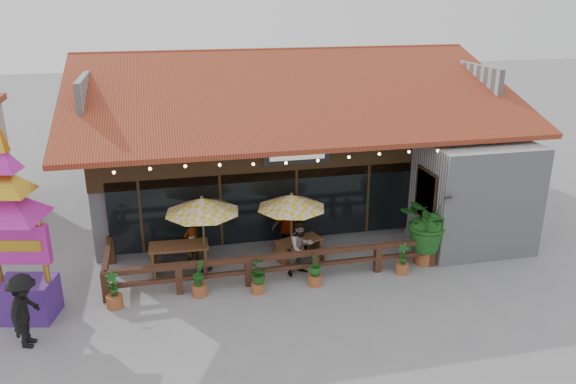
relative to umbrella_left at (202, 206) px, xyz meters
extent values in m
plane|color=gray|center=(3.66, -0.79, -2.13)|extent=(100.00, 100.00, 0.00)
cube|color=#A8A8AD|center=(3.66, 6.21, -0.13)|extent=(14.00, 10.00, 4.00)
cube|color=#342110|center=(2.16, 1.13, 1.07)|extent=(11.00, 0.16, 1.60)
cube|color=black|center=(2.16, 1.11, -0.63)|extent=(10.00, 0.12, 2.40)
cube|color=#FFD372|center=(2.16, 1.31, -0.63)|extent=(9.80, 0.05, 2.20)
cube|color=#A8A8AD|center=(8.91, -0.14, -0.33)|extent=(3.50, 2.70, 3.60)
cube|color=red|center=(7.10, -0.29, -0.13)|extent=(0.06, 1.20, 1.50)
cube|color=#342110|center=(7.09, -0.29, -0.13)|extent=(0.04, 1.34, 1.64)
cube|color=#A44125|center=(3.66, 2.71, 2.77)|extent=(15.50, 7.05, 2.37)
cube|color=#A44125|center=(3.66, 9.71, 2.77)|extent=(15.50, 7.05, 2.37)
cube|color=#A44125|center=(3.66, 6.21, 3.89)|extent=(15.50, 0.30, 0.12)
cube|color=#A8A8AD|center=(-3.34, 6.21, 2.57)|extent=(0.20, 9.00, 1.80)
cube|color=#A8A8AD|center=(10.66, 6.21, 2.57)|extent=(0.20, 9.00, 1.80)
cube|color=black|center=(3.16, 1.01, 1.07)|extent=(2.20, 0.10, 0.55)
cube|color=silver|center=(3.16, 0.95, 1.07)|extent=(1.80, 0.02, 0.25)
cube|color=#342110|center=(-1.84, 1.07, -0.63)|extent=(0.08, 0.08, 2.40)
cube|color=#342110|center=(0.66, 1.07, -0.63)|extent=(0.08, 0.08, 2.40)
cube|color=#342110|center=(3.16, 1.07, -0.63)|extent=(0.08, 0.08, 2.40)
cube|color=#342110|center=(5.66, 1.07, -0.63)|extent=(0.08, 0.08, 2.40)
sphere|color=#F4C986|center=(-2.34, -0.71, 1.42)|extent=(0.09, 0.09, 0.09)
sphere|color=#F4C986|center=(-1.39, -0.71, 1.46)|extent=(0.09, 0.09, 0.09)
sphere|color=#F4C986|center=(-0.44, -0.71, 1.47)|extent=(0.09, 0.09, 0.09)
sphere|color=#F4C986|center=(0.51, -0.71, 1.44)|extent=(0.09, 0.09, 0.09)
sphere|color=#F4C986|center=(1.46, -0.71, 1.40)|extent=(0.09, 0.09, 0.09)
sphere|color=#F4C986|center=(2.41, -0.71, 1.37)|extent=(0.09, 0.09, 0.09)
sphere|color=#F4C986|center=(3.36, -0.71, 1.38)|extent=(0.09, 0.09, 0.09)
sphere|color=#F4C986|center=(4.31, -0.71, 1.42)|extent=(0.09, 0.09, 0.09)
sphere|color=#F4C986|center=(5.26, -0.71, 1.46)|extent=(0.09, 0.09, 0.09)
sphere|color=#F4C986|center=(6.21, -0.71, 1.47)|extent=(0.09, 0.09, 0.09)
sphere|color=#F4C986|center=(7.16, -0.71, 1.44)|extent=(0.09, 0.09, 0.09)
cube|color=#462719|center=(-2.84, -1.29, -1.68)|extent=(0.20, 0.20, 0.90)
cube|color=#462719|center=(-0.84, -1.29, -1.68)|extent=(0.20, 0.20, 0.90)
cube|color=#462719|center=(1.16, -1.29, -1.68)|extent=(0.20, 0.20, 0.90)
cube|color=#462719|center=(3.16, -1.29, -1.68)|extent=(0.20, 0.20, 0.90)
cube|color=#462719|center=(5.16, -1.29, -1.68)|extent=(0.20, 0.20, 0.90)
cube|color=#462719|center=(6.96, -1.29, -1.68)|extent=(0.20, 0.20, 0.90)
cube|color=#462719|center=(2.06, -1.29, -1.28)|extent=(9.80, 0.16, 0.14)
cube|color=#462719|center=(2.06, -1.29, -1.68)|extent=(9.80, 0.12, 0.12)
cube|color=#462719|center=(-2.84, -0.04, -1.28)|extent=(0.16, 2.50, 0.14)
cube|color=#462719|center=(-2.84, 1.11, -1.68)|extent=(0.20, 0.20, 0.90)
cylinder|color=brown|center=(0.00, 0.00, -0.98)|extent=(0.06, 0.06, 2.29)
cone|color=yellow|center=(0.00, 0.00, 0.01)|extent=(2.81, 2.81, 0.45)
sphere|color=brown|center=(0.00, 0.00, 0.26)|extent=(0.10, 0.10, 0.10)
cylinder|color=black|center=(0.00, 0.00, -2.10)|extent=(0.44, 0.44, 0.06)
cylinder|color=brown|center=(2.74, 0.00, -1.04)|extent=(0.06, 0.06, 2.18)
cone|color=yellow|center=(2.74, 0.00, -0.09)|extent=(2.42, 2.42, 0.43)
sphere|color=brown|center=(2.74, 0.00, 0.14)|extent=(0.09, 0.09, 0.09)
cylinder|color=black|center=(2.74, 0.00, -2.10)|extent=(0.42, 0.42, 0.06)
cube|color=brown|center=(-0.77, 0.14, -1.30)|extent=(1.82, 0.90, 0.07)
cube|color=brown|center=(-1.55, 0.17, -1.71)|extent=(0.12, 0.78, 0.83)
cube|color=brown|center=(0.01, 0.11, -1.71)|extent=(0.12, 0.78, 0.83)
cube|color=brown|center=(-0.79, -0.48, -1.64)|extent=(1.80, 0.38, 0.06)
cube|color=brown|center=(-0.75, 0.75, -1.64)|extent=(1.80, 0.38, 0.06)
cube|color=brown|center=(3.00, 0.03, -1.45)|extent=(1.60, 1.12, 0.05)
cube|color=brown|center=(2.39, -0.18, -1.79)|extent=(0.28, 0.63, 0.68)
cube|color=brown|center=(3.60, 0.24, -1.79)|extent=(0.28, 0.63, 0.68)
cube|color=brown|center=(3.16, -0.45, -1.73)|extent=(1.47, 0.72, 0.05)
cube|color=brown|center=(2.84, 0.51, -1.73)|extent=(1.47, 0.72, 0.05)
cube|color=#48227E|center=(-4.77, -1.65, -1.60)|extent=(1.61, 1.35, 1.06)
cube|color=#B92298|center=(-4.77, -1.65, -0.02)|extent=(1.59, 0.58, 1.06)
cube|color=gold|center=(-4.77, -1.77, -0.02)|extent=(1.20, 0.31, 0.31)
cylinder|color=gold|center=(-4.15, -1.65, -0.19)|extent=(0.14, 0.14, 1.76)
pyramid|color=#B92298|center=(-4.77, -1.65, 1.39)|extent=(2.54, 2.54, 0.70)
pyramid|color=gold|center=(-4.77, -1.65, 1.96)|extent=(1.80, 1.80, 0.62)
pyramid|color=#B92298|center=(-4.77, -1.65, 2.53)|extent=(1.16, 1.16, 0.62)
cylinder|color=brown|center=(6.82, -1.06, -1.89)|extent=(0.65, 0.65, 0.47)
imported|color=#225E1B|center=(6.82, -1.06, -0.68)|extent=(2.31, 2.26, 1.94)
sphere|color=#225E1B|center=(6.98, -1.17, -1.05)|extent=(0.65, 0.65, 0.65)
sphere|color=#225E1B|center=(6.69, -0.91, -0.83)|extent=(0.56, 0.56, 0.56)
imported|color=#342110|center=(-0.35, 0.58, -1.39)|extent=(0.64, 0.57, 1.48)
imported|color=#342110|center=(2.82, -0.90, -1.26)|extent=(1.03, 0.92, 1.75)
imported|color=#342110|center=(2.78, 0.64, -1.24)|extent=(1.05, 0.45, 1.78)
imported|color=black|center=(-4.51, -3.01, -1.18)|extent=(0.93, 1.34, 1.90)
cylinder|color=brown|center=(-2.61, -1.66, -1.95)|extent=(0.44, 0.44, 0.35)
imported|color=#225E1B|center=(-2.61, -1.66, -1.41)|extent=(0.42, 0.31, 0.73)
cylinder|color=brown|center=(-0.30, -1.54, -1.95)|extent=(0.43, 0.43, 0.35)
imported|color=#225E1B|center=(-0.30, -1.54, -1.42)|extent=(0.43, 0.48, 0.72)
cylinder|color=brown|center=(1.34, -1.76, -1.97)|extent=(0.38, 0.38, 0.31)
imported|color=#225E1B|center=(1.34, -1.76, -1.50)|extent=(0.75, 0.75, 0.63)
cylinder|color=brown|center=(3.05, -1.69, -1.97)|extent=(0.41, 0.41, 0.33)
imported|color=#225E1B|center=(3.05, -1.69, -1.47)|extent=(0.48, 0.48, 0.67)
cylinder|color=brown|center=(5.84, -1.59, -1.97)|extent=(0.40, 0.40, 0.32)
imported|color=#225E1B|center=(5.84, -1.59, -1.47)|extent=(0.41, 0.42, 0.66)
camera|label=1|loc=(-1.00, -15.78, 5.98)|focal=35.00mm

